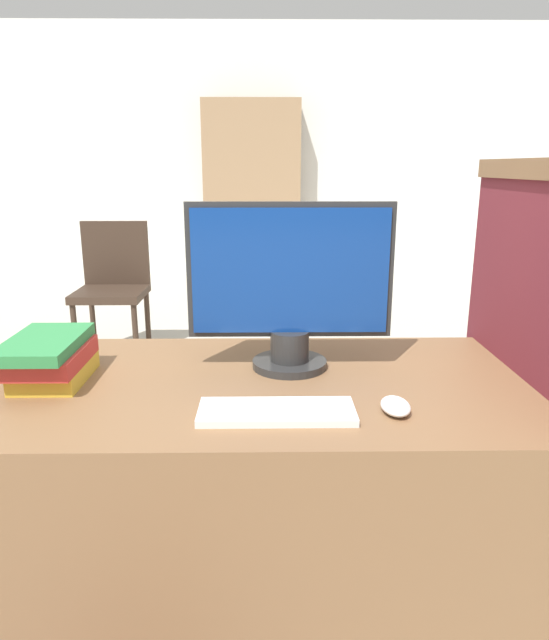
{
  "coord_description": "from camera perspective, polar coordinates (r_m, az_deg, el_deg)",
  "views": [
    {
      "loc": [
        0.02,
        -0.95,
        1.26
      ],
      "look_at": [
        0.04,
        0.32,
        0.91
      ],
      "focal_mm": 32.0,
      "sensor_mm": 36.0,
      "label": 1
    }
  ],
  "objects": [
    {
      "name": "far_chair",
      "position": [
        3.93,
        -15.85,
        3.71
      ],
      "size": [
        0.44,
        0.44,
        0.9
      ],
      "rotation": [
        0.0,
        0.0,
        0.92
      ],
      "color": "#38281E",
      "rests_on": "ground_plane"
    },
    {
      "name": "book_stack",
      "position": [
        1.49,
        -21.53,
        -3.57
      ],
      "size": [
        0.17,
        0.28,
        0.11
      ],
      "color": "gold",
      "rests_on": "desk"
    },
    {
      "name": "mouse",
      "position": [
        1.26,
        12.01,
        -8.42
      ],
      "size": [
        0.06,
        0.1,
        0.03
      ],
      "color": "white",
      "rests_on": "desk"
    },
    {
      "name": "carrel_divider",
      "position": [
        1.61,
        23.71,
        -8.49
      ],
      "size": [
        0.07,
        0.77,
        1.28
      ],
      "color": "maroon",
      "rests_on": "ground_plane"
    },
    {
      "name": "desk",
      "position": [
        1.58,
        -1.6,
        -18.85
      ],
      "size": [
        1.32,
        0.72,
        0.75
      ],
      "color": "brown",
      "rests_on": "ground_plane"
    },
    {
      "name": "bookshelf_far",
      "position": [
        6.62,
        -2.25,
        12.75
      ],
      "size": [
        1.08,
        0.32,
        1.97
      ],
      "color": "#9E7A56",
      "rests_on": "ground_plane"
    },
    {
      "name": "wall_back",
      "position": [
        6.85,
        -1.06,
        16.33
      ],
      "size": [
        12.0,
        0.06,
        2.8
      ],
      "color": "white",
      "rests_on": "ground_plane"
    },
    {
      "name": "monitor",
      "position": [
        1.45,
        1.57,
        3.23
      ],
      "size": [
        0.52,
        0.19,
        0.43
      ],
      "color": "#282828",
      "rests_on": "desk"
    },
    {
      "name": "keyboard",
      "position": [
        1.22,
        0.22,
        -9.16
      ],
      "size": [
        0.33,
        0.13,
        0.02
      ],
      "color": "white",
      "rests_on": "desk"
    }
  ]
}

